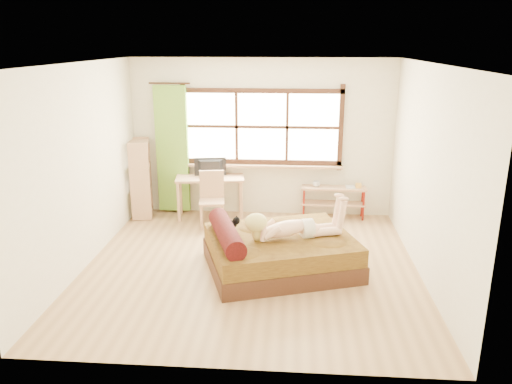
# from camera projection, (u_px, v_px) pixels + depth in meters

# --- Properties ---
(floor) EXTENTS (4.50, 4.50, 0.00)m
(floor) POSITION_uv_depth(u_px,v_px,m) (251.00, 266.00, 6.84)
(floor) COLOR #9E754C
(floor) RESTS_ON ground
(ceiling) EXTENTS (4.50, 4.50, 0.00)m
(ceiling) POSITION_uv_depth(u_px,v_px,m) (250.00, 63.00, 6.06)
(ceiling) COLOR white
(ceiling) RESTS_ON wall_back
(wall_back) EXTENTS (4.50, 0.00, 4.50)m
(wall_back) POSITION_uv_depth(u_px,v_px,m) (262.00, 138.00, 8.59)
(wall_back) COLOR silver
(wall_back) RESTS_ON floor
(wall_front) EXTENTS (4.50, 0.00, 4.50)m
(wall_front) POSITION_uv_depth(u_px,v_px,m) (228.00, 236.00, 4.30)
(wall_front) COLOR silver
(wall_front) RESTS_ON floor
(wall_left) EXTENTS (0.00, 4.50, 4.50)m
(wall_left) POSITION_uv_depth(u_px,v_px,m) (82.00, 168.00, 6.61)
(wall_left) COLOR silver
(wall_left) RESTS_ON floor
(wall_right) EXTENTS (0.00, 4.50, 4.50)m
(wall_right) POSITION_uv_depth(u_px,v_px,m) (428.00, 174.00, 6.29)
(wall_right) COLOR silver
(wall_right) RESTS_ON floor
(window) EXTENTS (2.80, 0.16, 1.46)m
(window) POSITION_uv_depth(u_px,v_px,m) (262.00, 129.00, 8.52)
(window) COLOR #FFEDBF
(window) RESTS_ON wall_back
(curtain) EXTENTS (0.55, 0.10, 2.20)m
(curtain) POSITION_uv_depth(u_px,v_px,m) (172.00, 150.00, 8.65)
(curtain) COLOR #4C9528
(curtain) RESTS_ON wall_back
(bed) EXTENTS (2.26, 2.02, 0.72)m
(bed) POSITION_uv_depth(u_px,v_px,m) (277.00, 251.00, 6.70)
(bed) COLOR black
(bed) RESTS_ON floor
(woman) EXTENTS (1.37, 0.77, 0.56)m
(woman) POSITION_uv_depth(u_px,v_px,m) (292.00, 217.00, 6.51)
(woman) COLOR beige
(woman) RESTS_ON bed
(kitten) EXTENTS (0.30, 0.20, 0.23)m
(kitten) POSITION_uv_depth(u_px,v_px,m) (228.00, 224.00, 6.76)
(kitten) COLOR black
(kitten) RESTS_ON bed
(desk) EXTENTS (1.22, 0.68, 0.72)m
(desk) POSITION_uv_depth(u_px,v_px,m) (210.00, 182.00, 8.58)
(desk) COLOR tan
(desk) RESTS_ON floor
(monitor) EXTENTS (0.55, 0.15, 0.31)m
(monitor) POSITION_uv_depth(u_px,v_px,m) (210.00, 167.00, 8.56)
(monitor) COLOR black
(monitor) RESTS_ON desk
(chair) EXTENTS (0.46, 0.46, 0.91)m
(chair) POSITION_uv_depth(u_px,v_px,m) (212.00, 195.00, 8.26)
(chair) COLOR tan
(chair) RESTS_ON floor
(pipe_shelf) EXTENTS (1.11, 0.30, 0.63)m
(pipe_shelf) POSITION_uv_depth(u_px,v_px,m) (334.00, 195.00, 8.61)
(pipe_shelf) COLOR tan
(pipe_shelf) RESTS_ON floor
(cup) EXTENTS (0.13, 0.13, 0.10)m
(cup) POSITION_uv_depth(u_px,v_px,m) (316.00, 184.00, 8.57)
(cup) COLOR gray
(cup) RESTS_ON pipe_shelf
(book) EXTENTS (0.16, 0.22, 0.02)m
(book) POSITION_uv_depth(u_px,v_px,m) (346.00, 187.00, 8.55)
(book) COLOR gray
(book) RESTS_ON pipe_shelf
(bookshelf) EXTENTS (0.45, 0.64, 1.34)m
(bookshelf) POSITION_uv_depth(u_px,v_px,m) (141.00, 178.00, 8.63)
(bookshelf) COLOR tan
(bookshelf) RESTS_ON floor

